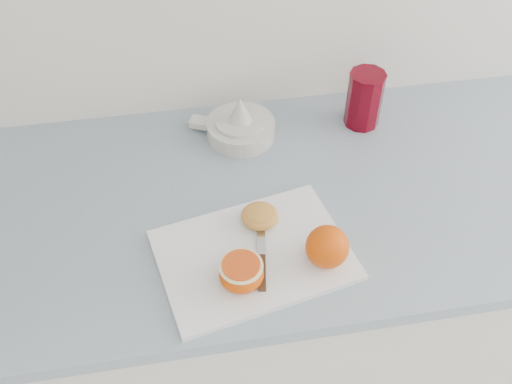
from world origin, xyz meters
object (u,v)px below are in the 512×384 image
(cutting_board, at_px, (254,255))
(red_tumbler, at_px, (364,101))
(counter, at_px, (307,306))
(citrus_juicer, at_px, (240,126))
(half_orange, at_px, (241,273))

(cutting_board, distance_m, red_tumbler, 0.46)
(counter, height_order, citrus_juicer, citrus_juicer)
(half_orange, bearing_deg, counter, 47.54)
(counter, distance_m, citrus_juicer, 0.52)
(red_tumbler, bearing_deg, counter, -127.34)
(counter, distance_m, half_orange, 0.56)
(counter, xyz_separation_m, cutting_board, (-0.16, -0.16, 0.45))
(citrus_juicer, xyz_separation_m, red_tumbler, (0.28, -0.00, 0.03))
(citrus_juicer, distance_m, red_tumbler, 0.28)
(cutting_board, height_order, citrus_juicer, citrus_juicer)
(half_orange, bearing_deg, red_tumbler, 49.81)
(counter, relative_size, half_orange, 30.92)
(cutting_board, relative_size, half_orange, 4.35)
(citrus_juicer, relative_size, red_tumbler, 1.43)
(counter, relative_size, citrus_juicer, 12.70)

